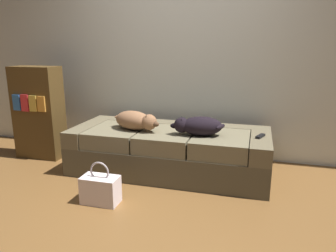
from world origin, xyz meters
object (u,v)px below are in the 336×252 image
(tv_remote, at_px, (260,136))
(bookshelf, at_px, (39,112))
(dog_dark, at_px, (198,126))
(couch, at_px, (169,151))
(dog_tan, at_px, (136,121))
(handbag, at_px, (100,189))

(tv_remote, distance_m, bookshelf, 2.58)
(tv_remote, bearing_deg, dog_dark, -149.96)
(couch, distance_m, bookshelf, 1.68)
(bookshelf, bearing_deg, couch, -1.63)
(dog_tan, relative_size, dog_dark, 1.04)
(dog_dark, height_order, bookshelf, bookshelf)
(tv_remote, distance_m, handbag, 1.58)
(dog_dark, bearing_deg, dog_tan, 177.70)
(couch, xyz_separation_m, tv_remote, (0.93, -0.04, 0.25))
(dog_tan, bearing_deg, bookshelf, 173.33)
(couch, height_order, tv_remote, tv_remote)
(couch, xyz_separation_m, bookshelf, (-1.65, 0.05, 0.32))
(couch, bearing_deg, dog_tan, -162.25)
(couch, relative_size, dog_dark, 3.79)
(tv_remote, bearing_deg, handbag, -126.69)
(tv_remote, bearing_deg, bookshelf, -160.46)
(tv_remote, relative_size, bookshelf, 0.14)
(dog_dark, xyz_separation_m, handbag, (-0.71, -0.72, -0.44))
(dog_tan, bearing_deg, tv_remote, 2.83)
(dog_tan, height_order, dog_dark, dog_tan)
(dog_dark, relative_size, bookshelf, 0.50)
(dog_tan, xyz_separation_m, tv_remote, (1.26, 0.06, -0.09))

